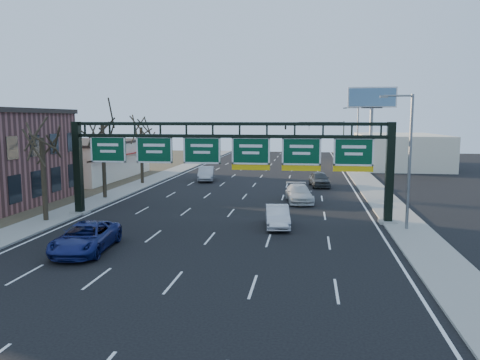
% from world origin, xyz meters
% --- Properties ---
extents(ground, '(160.00, 160.00, 0.00)m').
position_xyz_m(ground, '(0.00, 0.00, 0.00)').
color(ground, black).
rests_on(ground, ground).
extents(sidewalk_left, '(3.00, 120.00, 0.12)m').
position_xyz_m(sidewalk_left, '(-12.80, 20.00, 0.06)').
color(sidewalk_left, gray).
rests_on(sidewalk_left, ground).
extents(sidewalk_right, '(3.00, 120.00, 0.12)m').
position_xyz_m(sidewalk_right, '(12.80, 20.00, 0.06)').
color(sidewalk_right, gray).
rests_on(sidewalk_right, ground).
extents(dirt_strip_left, '(21.00, 120.00, 0.06)m').
position_xyz_m(dirt_strip_left, '(-25.00, 20.00, 0.03)').
color(dirt_strip_left, '#473D2B').
rests_on(dirt_strip_left, ground).
extents(lane_markings, '(21.60, 120.00, 0.01)m').
position_xyz_m(lane_markings, '(0.00, 20.00, 0.01)').
color(lane_markings, white).
rests_on(lane_markings, ground).
extents(sign_gantry, '(24.60, 1.20, 7.20)m').
position_xyz_m(sign_gantry, '(0.16, 8.00, 4.63)').
color(sign_gantry, black).
rests_on(sign_gantry, ground).
extents(cream_strip, '(10.90, 18.40, 4.70)m').
position_xyz_m(cream_strip, '(-21.48, 29.00, 2.36)').
color(cream_strip, beige).
rests_on(cream_strip, ground).
extents(building_right_distant, '(12.00, 20.00, 5.00)m').
position_xyz_m(building_right_distant, '(20.00, 50.00, 2.50)').
color(building_right_distant, beige).
rests_on(building_right_distant, ground).
extents(tree_gantry, '(3.60, 3.60, 8.48)m').
position_xyz_m(tree_gantry, '(-12.80, 5.00, 7.11)').
color(tree_gantry, black).
rests_on(tree_gantry, sidewalk_left).
extents(tree_mid, '(3.60, 3.60, 9.24)m').
position_xyz_m(tree_mid, '(-12.80, 15.00, 7.85)').
color(tree_mid, black).
rests_on(tree_mid, sidewalk_left).
extents(tree_far, '(3.60, 3.60, 8.86)m').
position_xyz_m(tree_far, '(-12.80, 25.00, 7.48)').
color(tree_far, black).
rests_on(tree_far, sidewalk_left).
extents(streetlight_near, '(2.15, 0.22, 9.00)m').
position_xyz_m(streetlight_near, '(12.47, 6.00, 5.08)').
color(streetlight_near, slate).
rests_on(streetlight_near, sidewalk_right).
extents(streetlight_far, '(2.15, 0.22, 9.00)m').
position_xyz_m(streetlight_far, '(12.47, 40.00, 5.08)').
color(streetlight_far, slate).
rests_on(streetlight_far, sidewalk_right).
extents(billboard_right, '(7.00, 0.50, 12.00)m').
position_xyz_m(billboard_right, '(15.00, 44.98, 9.06)').
color(billboard_right, slate).
rests_on(billboard_right, ground).
extents(traffic_signal_mast, '(10.16, 0.54, 7.00)m').
position_xyz_m(traffic_signal_mast, '(5.69, 55.00, 5.50)').
color(traffic_signal_mast, black).
rests_on(traffic_signal_mast, ground).
extents(car_blue_suv, '(3.14, 5.92, 1.58)m').
position_xyz_m(car_blue_suv, '(-6.30, -1.82, 0.79)').
color(car_blue_suv, navy).
rests_on(car_blue_suv, ground).
extents(car_silver_sedan, '(2.07, 4.62, 1.47)m').
position_xyz_m(car_silver_sedan, '(3.97, 5.74, 0.74)').
color(car_silver_sedan, silver).
rests_on(car_silver_sedan, ground).
extents(car_white_wagon, '(2.91, 5.58, 1.55)m').
position_xyz_m(car_white_wagon, '(5.24, 15.69, 0.77)').
color(car_white_wagon, silver).
rests_on(car_white_wagon, ground).
extents(car_grey_far, '(2.53, 5.03, 1.64)m').
position_xyz_m(car_grey_far, '(7.24, 25.77, 0.82)').
color(car_grey_far, '#393C3E').
rests_on(car_grey_far, ground).
extents(car_silver_distant, '(2.55, 5.29, 1.67)m').
position_xyz_m(car_silver_distant, '(-6.15, 28.82, 0.84)').
color(car_silver_distant, '#A2A1A6').
rests_on(car_silver_distant, ground).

